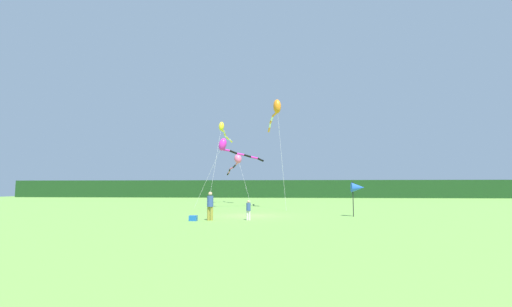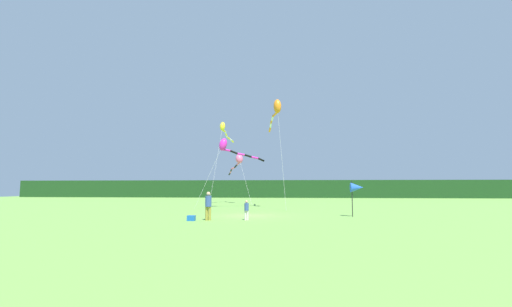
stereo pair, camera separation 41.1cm
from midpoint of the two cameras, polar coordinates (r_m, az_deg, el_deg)
name	(u,v)px [view 2 (the right image)]	position (r m, az deg, el deg)	size (l,w,h in m)	color
ground_plane	(248,216)	(25.76, -0.81, -10.26)	(120.00, 120.00, 0.00)	#6B9E42
distant_treeline	(274,189)	(70.58, 3.15, -5.87)	(108.00, 3.94, 3.50)	#193D19
person_adult	(208,204)	(22.28, -7.38, -8.35)	(0.40, 0.40, 1.80)	olive
person_child	(247,209)	(22.25, -1.05, -9.18)	(0.28, 0.28, 1.26)	silver
cooler_box	(191,218)	(22.23, -10.13, -10.49)	(0.47, 0.41, 0.33)	#1959B2
banner_flag_pole	(357,188)	(25.79, 16.79, -5.44)	(0.90, 0.70, 2.53)	black
kite_rainbow	(238,161)	(45.01, -2.70, -1.18)	(4.48, 9.84, 6.54)	#B2B2B2
kite_orange	(276,109)	(34.86, 3.73, 7.31)	(1.99, 7.57, 10.85)	#B2B2B2
kite_magenta	(227,147)	(35.44, -4.46, 1.15)	(6.57, 4.22, 7.18)	#B2B2B2
kite_yellow	(224,129)	(42.93, -5.07, 4.05)	(1.30, 8.82, 10.17)	#B2B2B2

